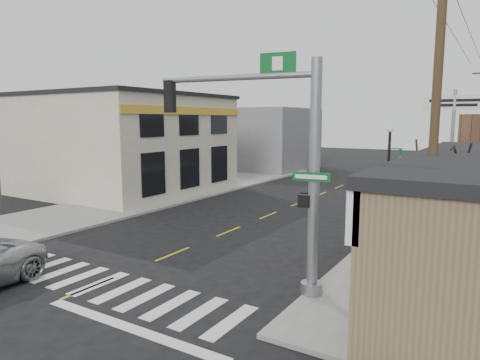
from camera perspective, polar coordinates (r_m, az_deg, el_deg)
The scene contains 17 objects.
ground at distance 14.55m, azimuth -19.46°, elevation -13.42°, with size 140.00×140.00×0.00m, color black.
sidewalk_right at distance 22.07m, azimuth 26.39°, elevation -6.30°, with size 6.00×38.00×0.13m, color gray.
sidewalk_left at distance 29.52m, azimuth -10.93°, elevation -2.16°, with size 6.00×38.00×0.13m, color gray.
center_line at distance 20.25m, azimuth -1.52°, elevation -6.86°, with size 0.12×56.00×0.01m, color gold.
crosswalk at distance 14.78m, azimuth -18.23°, elevation -12.99°, with size 11.00×2.20×0.01m, color silver.
left_building at distance 32.65m, azimuth -15.11°, elevation 4.57°, with size 12.00×12.00×6.80m, color beige.
bldg_distant_left at distance 45.89m, azimuth 3.30°, elevation 5.50°, with size 9.00×10.00×6.40m, color slate.
traffic_signal_pole at distance 12.55m, azimuth 6.40°, elevation 3.71°, with size 5.50×0.40×6.97m.
guide_sign at distance 18.51m, azimuth 17.30°, elevation -2.89°, with size 1.48×0.13×2.59m.
fire_hydrant at distance 15.67m, azimuth 15.58°, elevation -9.74°, with size 0.22×0.22×0.69m.
ped_crossing_sign at distance 19.99m, azimuth 24.00°, elevation -1.49°, with size 1.15×0.08×2.97m.
lamp_post at distance 20.78m, azimuth 19.31°, elevation 1.18°, with size 0.62×0.48×4.75m.
dance_center_sign at distance 26.92m, azimuth 26.57°, elevation 7.20°, with size 3.18×0.20×6.75m.
bare_tree at distance 14.72m, azimuth 25.46°, elevation 3.36°, with size 2.59×2.59×5.18m.
shrub_front at distance 13.56m, azimuth 29.28°, elevation -12.67°, with size 1.38×1.38×1.04m, color #173411.
shrub_back at distance 16.92m, azimuth 28.13°, elevation -9.03°, with size 1.04×1.04×0.78m, color black.
utility_pole_near at distance 13.43m, azimuth 24.56°, elevation 7.22°, with size 1.71×0.26×9.86m.
Camera 1 is at (10.68, -8.40, 5.20)m, focal length 32.00 mm.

